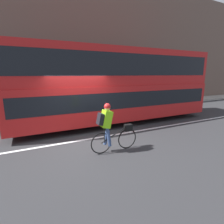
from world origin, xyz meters
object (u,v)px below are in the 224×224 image
cyclist_on_bike (110,126)px  bus (117,83)px  street_sign_post (134,86)px  trash_bin (55,104)px

cyclist_on_bike → bus: bearing=59.5°
cyclist_on_bike → street_sign_post: size_ratio=0.64×
street_sign_post → trash_bin: bearing=179.9°
cyclist_on_bike → trash_bin: bearing=96.4°
trash_bin → street_sign_post: bearing=-0.1°
bus → cyclist_on_bike: (-1.91, -3.24, -1.19)m
bus → cyclist_on_bike: 3.94m
cyclist_on_bike → trash_bin: (-0.77, 6.85, -0.25)m
trash_bin → street_sign_post: 6.19m
trash_bin → street_sign_post: street_sign_post is taller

